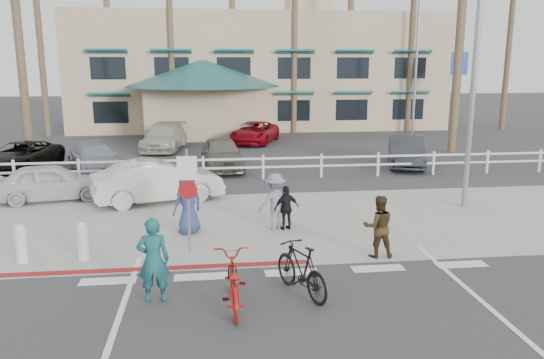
{
  "coord_description": "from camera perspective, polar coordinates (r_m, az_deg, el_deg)",
  "views": [
    {
      "loc": [
        -1.77,
        -10.41,
        4.6
      ],
      "look_at": [
        -0.08,
        3.6,
        1.5
      ],
      "focal_mm": 35.0,
      "sensor_mm": 36.0,
      "label": 1
    }
  ],
  "objects": [
    {
      "name": "palm_3",
      "position": [
        35.56,
        -10.91,
        16.03
      ],
      "size": [
        4.0,
        4.0,
        14.0
      ],
      "primitive_type": null,
      "color": "#1B471C",
      "rests_on": "ground"
    },
    {
      "name": "building",
      "position": [
        41.6,
        -1.75,
        13.82
      ],
      "size": [
        28.0,
        16.0,
        11.3
      ],
      "primitive_type": null,
      "color": "#CBB18B",
      "rests_on": "ground"
    },
    {
      "name": "palm_10",
      "position": [
        26.75,
        -25.65,
        14.2
      ],
      "size": [
        4.0,
        4.0,
        12.0
      ],
      "primitive_type": null,
      "color": "#1B471C",
      "rests_on": "ground"
    },
    {
      "name": "sign_post",
      "position": [
        13.01,
        -9.02,
        -1.78
      ],
      "size": [
        0.5,
        0.1,
        2.9
      ],
      "primitive_type": null,
      "color": "gray",
      "rests_on": "ground"
    },
    {
      "name": "info_sign",
      "position": [
        36.09,
        19.25,
        8.84
      ],
      "size": [
        1.2,
        0.16,
        5.6
      ],
      "primitive_type": null,
      "color": "navy",
      "rests_on": "ground"
    },
    {
      "name": "bike_path",
      "position": [
        9.75,
        4.58,
        -15.78
      ],
      "size": [
        12.0,
        16.0,
        0.01
      ],
      "primitive_type": "cube",
      "color": "#333335",
      "rests_on": "ground"
    },
    {
      "name": "car_red_compact",
      "position": [
        19.59,
        -22.69,
        -0.25
      ],
      "size": [
        3.96,
        2.14,
        1.28
      ],
      "primitive_type": "imported",
      "rotation": [
        0.0,
        0.0,
        1.75
      ],
      "color": "silver",
      "rests_on": "ground"
    },
    {
      "name": "bike_black",
      "position": [
        10.83,
        3.16,
        -9.61
      ],
      "size": [
        1.19,
        1.87,
        1.09
      ],
      "primitive_type": "imported",
      "rotation": [
        0.0,
        0.0,
        3.55
      ],
      "color": "black",
      "rests_on": "ground"
    },
    {
      "name": "palm_11",
      "position": [
        29.44,
        19.66,
        16.36
      ],
      "size": [
        4.0,
        4.0,
        14.0
      ],
      "primitive_type": null,
      "color": "#1B471C",
      "rests_on": "ground"
    },
    {
      "name": "palm_1",
      "position": [
        36.91,
        -23.77,
        14.32
      ],
      "size": [
        4.0,
        4.0,
        13.0
      ],
      "primitive_type": null,
      "color": "#1B471C",
      "rests_on": "ground"
    },
    {
      "name": "bollard_0",
      "position": [
        13.42,
        -19.7,
        -6.26
      ],
      "size": [
        0.26,
        0.26,
        0.95
      ],
      "primitive_type": null,
      "color": "silver",
      "rests_on": "ground"
    },
    {
      "name": "rider_black",
      "position": [
        13.03,
        11.37,
        -4.98
      ],
      "size": [
        0.78,
        0.63,
        1.53
      ],
      "primitive_type": "imported",
      "rotation": [
        0.0,
        0.0,
        3.08
      ],
      "color": "#3B2A15",
      "rests_on": "ground"
    },
    {
      "name": "sidewalk_plaza",
      "position": [
        15.7,
        -0.12,
        -4.63
      ],
      "size": [
        22.0,
        7.0,
        0.01
      ],
      "primitive_type": "cube",
      "color": "gray",
      "rests_on": "ground"
    },
    {
      "name": "car_white_sedan",
      "position": [
        18.27,
        -12.17,
        -0.19
      ],
      "size": [
        4.57,
        2.72,
        1.42
      ],
      "primitive_type": "imported",
      "rotation": [
        0.0,
        0.0,
        1.87
      ],
      "color": "beige",
      "rests_on": "ground"
    },
    {
      "name": "rail_fence",
      "position": [
        21.43,
        -0.69,
        1.35
      ],
      "size": [
        29.4,
        0.16,
        1.0
      ],
      "primitive_type": null,
      "color": "silver",
      "rests_on": "ground"
    },
    {
      "name": "pedestrian_child",
      "position": [
        14.88,
        1.57,
        -3.08
      ],
      "size": [
        0.8,
        0.51,
        1.27
      ],
      "primitive_type": "imported",
      "rotation": [
        0.0,
        0.0,
        3.44
      ],
      "color": "black",
      "rests_on": "ground"
    },
    {
      "name": "lot_car_1",
      "position": [
        23.83,
        -18.5,
        2.12
      ],
      "size": [
        3.28,
        4.63,
        1.24
      ],
      "primitive_type": "imported",
      "rotation": [
        0.0,
        0.0,
        0.4
      ],
      "color": "gray",
      "rests_on": "ground"
    },
    {
      "name": "palm_5",
      "position": [
        35.93,
        2.43,
        15.4
      ],
      "size": [
        4.0,
        4.0,
        13.0
      ],
      "primitive_type": null,
      "color": "#1B471C",
      "rests_on": "ground"
    },
    {
      "name": "palm_9",
      "position": [
        41.1,
        24.22,
        13.98
      ],
      "size": [
        4.0,
        4.0,
        13.0
      ],
      "primitive_type": null,
      "color": "#1B471C",
      "rests_on": "ground"
    },
    {
      "name": "palm_8",
      "position": [
        40.62,
        19.83,
        15.77
      ],
      "size": [
        4.0,
        4.0,
        15.0
      ],
      "primitive_type": null,
      "color": "#1B471C",
      "rests_on": "ground"
    },
    {
      "name": "bike_red",
      "position": [
        10.32,
        -4.24,
        -10.95
      ],
      "size": [
        0.69,
        1.97,
        1.03
      ],
      "primitive_type": "imported",
      "rotation": [
        0.0,
        0.0,
        3.15
      ],
      "color": "#9C160F",
      "rests_on": "ground"
    },
    {
      "name": "pedestrian_a",
      "position": [
        14.88,
        0.33,
        -2.39
      ],
      "size": [
        1.18,
        0.92,
        1.61
      ],
      "primitive_type": "imported",
      "rotation": [
        0.0,
        0.0,
        3.49
      ],
      "color": "slate",
      "rests_on": "ground"
    },
    {
      "name": "palm_7",
      "position": [
        38.07,
        14.87,
        15.59
      ],
      "size": [
        4.0,
        4.0,
        14.0
      ],
      "primitive_type": null,
      "color": "#1B471C",
      "rests_on": "ground"
    },
    {
      "name": "lot_car_0",
      "position": [
        25.67,
        -25.4,
        2.26
      ],
      "size": [
        3.03,
        4.83,
        1.24
      ],
      "primitive_type": "imported",
      "rotation": [
        0.0,
        0.0,
        -0.23
      ],
      "color": "black",
      "rests_on": "ground"
    },
    {
      "name": "parking_lot",
      "position": [
        28.84,
        -3.3,
        3.18
      ],
      "size": [
        50.0,
        16.0,
        0.01
      ],
      "primitive_type": "cube",
      "color": "#333335",
      "rests_on": "ground"
    },
    {
      "name": "palm_4",
      "position": [
        36.57,
        -4.29,
        16.89
      ],
      "size": [
        4.0,
        4.0,
        15.0
      ],
      "primitive_type": null,
      "color": "#1B471C",
      "rests_on": "ground"
    },
    {
      "name": "streetlight_0",
      "position": [
        17.94,
        20.98,
        11.26
      ],
      "size": [
        0.6,
        2.0,
        9.0
      ],
      "primitive_type": null,
      "color": "gray",
      "rests_on": "ground"
    },
    {
      "name": "curb_red",
      "position": [
        12.55,
        -12.19,
        -9.37
      ],
      "size": [
        7.0,
        0.25,
        0.02
      ],
      "primitive_type": "cube",
      "color": "maroon",
      "rests_on": "ground"
    },
    {
      "name": "streetlight_1",
      "position": [
        37.07,
        15.25,
        12.18
      ],
      "size": [
        0.6,
        2.0,
        9.5
      ],
      "primitive_type": null,
      "color": "gray",
      "rests_on": "ground"
    },
    {
      "name": "rider_red",
      "position": [
        10.66,
        -12.65,
        -8.46
      ],
      "size": [
        0.64,
        0.44,
        1.72
      ],
      "primitive_type": "imported",
      "rotation": [
        0.0,
        0.0,
        3.18
      ],
      "color": "#185254",
      "rests_on": "ground"
    },
    {
      "name": "palm_6",
      "position": [
        37.9,
        8.5,
        18.15
      ],
      "size": [
        4.0,
        4.0,
        17.0
      ],
      "primitive_type": null,
      "color": "#1B471C",
      "rests_on": "ground"
    },
    {
      "name": "ground",
      "position": [
        11.52,
        2.58,
        -11.16
      ],
      "size": [
        140.0,
        140.0,
        0.0
      ],
      "primitive_type": "plane",
      "color": "#333335"
    },
    {
      "name": "pedestrian_b",
      "position": [
        14.69,
        -9.04,
        -2.46
      ],
      "size": [
        1.02,
        0.94,
        1.75
      ],
      "primitive_type": "imported",
      "rotation": [
        0.0,
        0.0,
        3.75
      ],
      "color": "navy",
      "rests_on": "ground"
    },
    {
      "name": "lot_car_3",
      "position": [
        24.92,
        14.23,
        2.99
      ],
      "size": [
        2.67,
        4.49,
        1.4
      ],
      "primitive_type": "imported",
      "rotation": [
        0.0,
        0.0,
        -0.3
      ],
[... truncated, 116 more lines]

